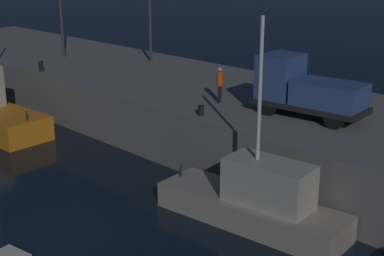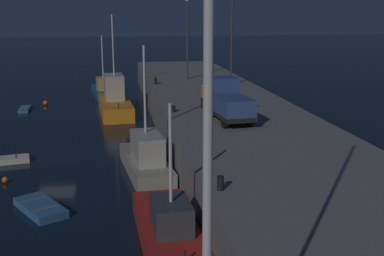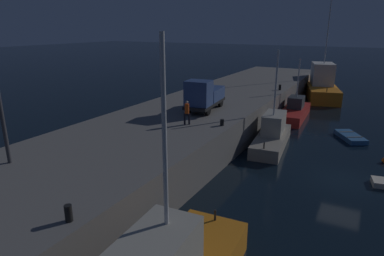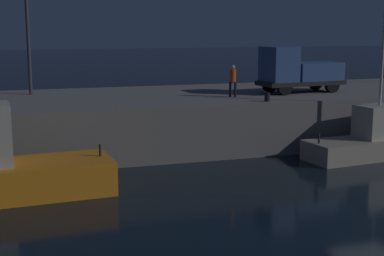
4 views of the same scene
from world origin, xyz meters
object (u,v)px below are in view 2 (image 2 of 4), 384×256
fishing_trawler_red (115,101)px  lamp_post_east (232,31)px  fishing_boat_white (146,159)px  bollard_central (173,109)px  rowboat_blue_far (6,160)px  utility_truck (228,102)px  mooring_buoy_mid (45,103)px  fishing_trawler_green (169,230)px  fishing_boat_blue (103,90)px  dinghy_red_small (40,208)px  bollard_east (156,81)px  lamp_post_west (187,32)px  dinghy_orange_near (25,109)px  bollard_west (220,183)px  mooring_buoy_near (5,180)px  dockworker (203,95)px

fishing_trawler_red → lamp_post_east: 13.02m
fishing_boat_white → bollard_central: size_ratio=17.18×
rowboat_blue_far → utility_truck: utility_truck is taller
rowboat_blue_far → lamp_post_east: lamp_post_east is taller
rowboat_blue_far → fishing_trawler_red: bearing=154.3°
fishing_boat_white → lamp_post_east: bearing=151.0°
mooring_buoy_mid → bollard_central: bearing=30.5°
rowboat_blue_far → utility_truck: 15.05m
fishing_boat_white → fishing_trawler_green: fishing_boat_white is taller
fishing_boat_blue → mooring_buoy_mid: size_ratio=15.97×
dinghy_red_small → bollard_east: 25.38m
mooring_buoy_mid → bollard_east: size_ratio=0.78×
fishing_boat_blue → bollard_east: size_ratio=12.51×
fishing_trawler_green → lamp_post_west: bearing=170.1°
utility_truck → bollard_east: bearing=-169.5°
fishing_boat_blue → dinghy_orange_near: fishing_boat_blue is taller
fishing_trawler_red → bollard_east: 4.41m
dinghy_red_small → bollard_west: (5.68, 7.90, 2.85)m
fishing_trawler_green → mooring_buoy_near: size_ratio=21.54×
fishing_boat_white → bollard_central: bearing=155.9°
mooring_buoy_mid → bollard_central: size_ratio=1.10×
mooring_buoy_near → mooring_buoy_mid: (-24.56, -0.74, 0.07)m
dinghy_red_small → rowboat_blue_far: 9.34m
dinghy_red_small → fishing_boat_white: bearing=131.5°
fishing_trawler_red → rowboat_blue_far: size_ratio=3.01×
dinghy_orange_near → utility_truck: bearing=39.1°
fishing_boat_blue → dinghy_red_small: fishing_boat_blue is taller
dinghy_red_small → lamp_post_east: 27.32m
rowboat_blue_far → bollard_central: size_ratio=6.91×
fishing_boat_blue → bollard_east: fishing_boat_blue is taller
bollard_west → rowboat_blue_far: bearing=-142.0°
rowboat_blue_far → utility_truck: size_ratio=0.60×
fishing_trawler_red → bollard_central: (13.66, 4.04, 1.78)m
bollard_west → fishing_trawler_green: bearing=-114.7°
mooring_buoy_near → rowboat_blue_far: bearing=-169.2°
rowboat_blue_far → bollard_west: bearing=38.0°
rowboat_blue_far → bollard_central: bearing=97.2°
fishing_trawler_red → dinghy_orange_near: fishing_trawler_red is taller
utility_truck → fishing_trawler_green: bearing=-24.1°
mooring_buoy_near → dockworker: bearing=116.7°
fishing_boat_blue → utility_truck: size_ratio=1.51×
rowboat_blue_far → dockworker: dockworker is taller
fishing_boat_white → bollard_east: bearing=173.2°
fishing_trawler_red → mooring_buoy_near: fishing_trawler_red is taller
fishing_boat_blue → bollard_central: size_ratio=17.55×
fishing_trawler_red → lamp_post_west: size_ratio=1.14×
rowboat_blue_far → lamp_post_east: (-12.90, 18.21, 7.71)m
bollard_central → fishing_trawler_green: bearing=-7.7°
fishing_trawler_green → dockworker: fishing_trawler_green is taller
mooring_buoy_near → lamp_post_west: size_ratio=0.04×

